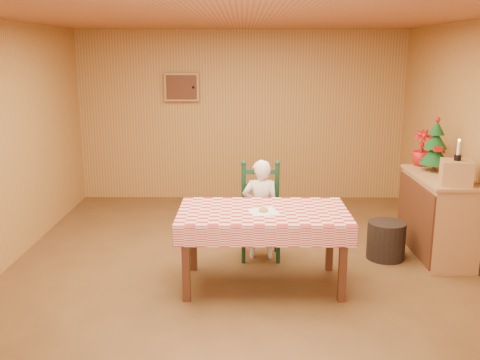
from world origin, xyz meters
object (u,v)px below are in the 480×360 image
at_px(crate, 456,172).
at_px(dining_table, 263,218).
at_px(seated_child, 261,209).
at_px(storage_bin, 386,240).
at_px(christmas_tree, 435,147).
at_px(ladder_chair, 260,213).
at_px(shelf_unit, 437,216).

bearing_deg(crate, dining_table, -168.20).
bearing_deg(seated_child, storage_bin, 178.97).
bearing_deg(seated_child, christmas_tree, -170.43).
xyz_separation_m(dining_table, crate, (2.00, 0.42, 0.37)).
relative_size(ladder_chair, christmas_tree, 1.74).
bearing_deg(shelf_unit, seated_child, -177.48).
height_order(crate, christmas_tree, christmas_tree).
relative_size(dining_table, storage_bin, 3.92).
bearing_deg(shelf_unit, christmas_tree, 88.02).
height_order(dining_table, seated_child, seated_child).
bearing_deg(ladder_chair, dining_table, -90.00).
xyz_separation_m(shelf_unit, crate, (0.01, -0.40, 0.59)).
distance_m(ladder_chair, shelf_unit, 1.99).
xyz_separation_m(crate, christmas_tree, (-0.00, 0.65, 0.16)).
relative_size(ladder_chair, crate, 3.60).
bearing_deg(crate, seated_child, 171.12).
bearing_deg(seated_child, shelf_unit, -177.48).
bearing_deg(ladder_chair, christmas_tree, 7.98).
distance_m(dining_table, crate, 2.08).
bearing_deg(seated_child, ladder_chair, -90.00).
height_order(ladder_chair, crate, crate).
distance_m(seated_child, crate, 2.08).
relative_size(shelf_unit, crate, 4.13).
distance_m(ladder_chair, christmas_tree, 2.14).
bearing_deg(storage_bin, christmas_tree, 31.40).
height_order(dining_table, storage_bin, dining_table).
xyz_separation_m(shelf_unit, storage_bin, (-0.59, -0.11, -0.26)).
bearing_deg(christmas_tree, shelf_unit, -91.98).
height_order(seated_child, storage_bin, seated_child).
height_order(shelf_unit, crate, crate).
distance_m(dining_table, ladder_chair, 0.81).
bearing_deg(crate, storage_bin, 154.20).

